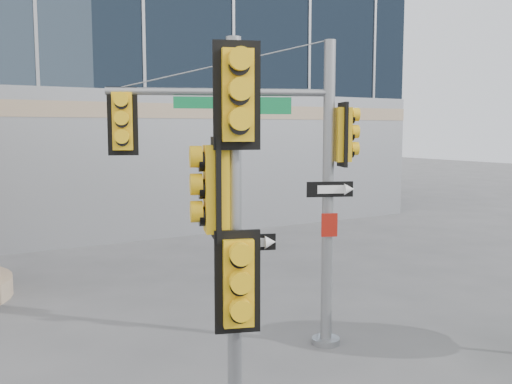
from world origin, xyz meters
TOP-DOWN VIEW (x-y plane):
  - ground at (0.00, 0.00)m, footprint 120.00×120.00m
  - main_signal_pole at (0.20, 1.74)m, footprint 4.57×2.25m
  - secondary_signal_pole at (-2.27, -1.03)m, footprint 0.98×0.93m

SIDE VIEW (x-z plane):
  - ground at x=0.00m, z-range 0.00..0.00m
  - secondary_signal_pole at x=-2.27m, z-range 0.50..6.22m
  - main_signal_pole at x=0.20m, z-range 0.75..6.98m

